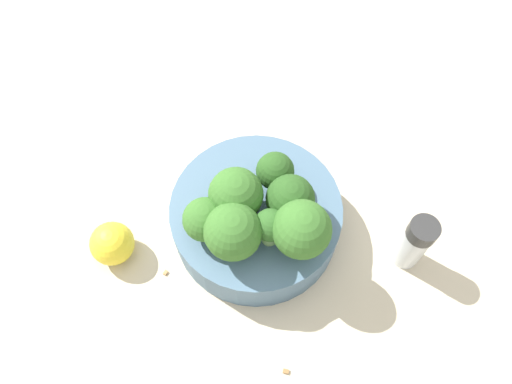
{
  "coord_description": "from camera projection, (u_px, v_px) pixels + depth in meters",
  "views": [
    {
      "loc": [
        -0.23,
        0.04,
        0.54
      ],
      "look_at": [
        0.0,
        0.0,
        0.09
      ],
      "focal_mm": 35.0,
      "sensor_mm": 36.0,
      "label": 1
    }
  ],
  "objects": [
    {
      "name": "broccoli_floret_0",
      "position": [
        290.0,
        199.0,
        0.51
      ],
      "size": [
        0.05,
        0.05,
        0.06
      ],
      "color": "#7A9E5B",
      "rests_on": "bowl"
    },
    {
      "name": "broccoli_floret_6",
      "position": [
        275.0,
        172.0,
        0.53
      ],
      "size": [
        0.04,
        0.04,
        0.05
      ],
      "color": "#8EB770",
      "rests_on": "bowl"
    },
    {
      "name": "almond_crumb_0",
      "position": [
        284.0,
        371.0,
        0.51
      ],
      "size": [
        0.01,
        0.01,
        0.01
      ],
      "primitive_type": "cube",
      "rotation": [
        0.0,
        0.0,
        1.17
      ],
      "color": "olive",
      "rests_on": "ground_plane"
    },
    {
      "name": "bowl",
      "position": [
        256.0,
        218.0,
        0.56
      ],
      "size": [
        0.19,
        0.19,
        0.05
      ],
      "primitive_type": "cylinder",
      "color": "slate",
      "rests_on": "ground_plane"
    },
    {
      "name": "broccoli_floret_5",
      "position": [
        205.0,
        220.0,
        0.5
      ],
      "size": [
        0.05,
        0.05,
        0.05
      ],
      "color": "#7A9E5B",
      "rests_on": "bowl"
    },
    {
      "name": "almond_crumb_1",
      "position": [
        165.0,
        272.0,
        0.56
      ],
      "size": [
        0.01,
        0.01,
        0.01
      ],
      "primitive_type": "cube",
      "rotation": [
        0.0,
        0.0,
        2.4
      ],
      "color": "#AD7F4C",
      "rests_on": "ground_plane"
    },
    {
      "name": "broccoli_floret_1",
      "position": [
        233.0,
        232.0,
        0.49
      ],
      "size": [
        0.06,
        0.06,
        0.07
      ],
      "color": "#8EB770",
      "rests_on": "bowl"
    },
    {
      "name": "pepper_shaker",
      "position": [
        414.0,
        243.0,
        0.53
      ],
      "size": [
        0.03,
        0.03,
        0.08
      ],
      "color": "silver",
      "rests_on": "ground_plane"
    },
    {
      "name": "ground_plane",
      "position": [
        256.0,
        228.0,
        0.59
      ],
      "size": [
        3.0,
        3.0,
        0.0
      ],
      "primitive_type": "plane",
      "color": "beige"
    },
    {
      "name": "lemon_wedge",
      "position": [
        112.0,
        245.0,
        0.55
      ],
      "size": [
        0.05,
        0.05,
        0.05
      ],
      "primitive_type": "sphere",
      "color": "yellow",
      "rests_on": "ground_plane"
    },
    {
      "name": "broccoli_floret_2",
      "position": [
        235.0,
        192.0,
        0.51
      ],
      "size": [
        0.06,
        0.06,
        0.07
      ],
      "color": "#7A9E5B",
      "rests_on": "bowl"
    },
    {
      "name": "broccoli_floret_3",
      "position": [
        302.0,
        230.0,
        0.48
      ],
      "size": [
        0.06,
        0.06,
        0.07
      ],
      "color": "#7A9E5B",
      "rests_on": "bowl"
    },
    {
      "name": "broccoli_floret_4",
      "position": [
        270.0,
        227.0,
        0.49
      ],
      "size": [
        0.03,
        0.03,
        0.05
      ],
      "color": "#84AD66",
      "rests_on": "bowl"
    }
  ]
}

